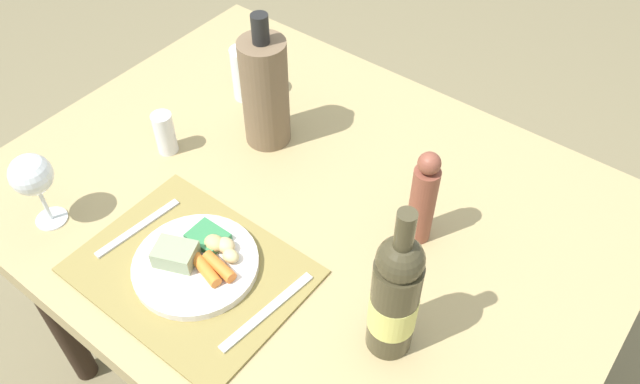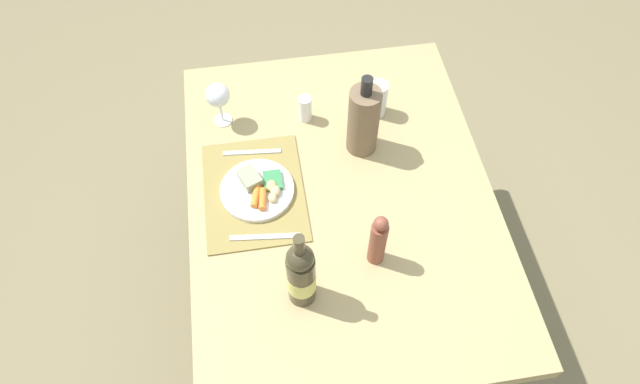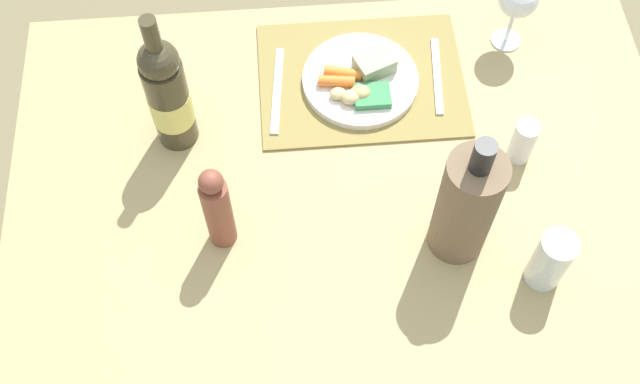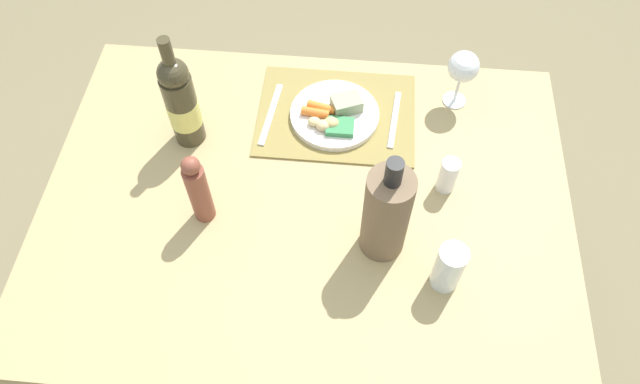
{
  "view_description": "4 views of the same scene",
  "coord_description": "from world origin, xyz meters",
  "px_view_note": "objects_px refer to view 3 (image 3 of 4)",
  "views": [
    {
      "loc": [
        0.55,
        -0.66,
        1.71
      ],
      "look_at": [
        0.06,
        -0.03,
        0.86
      ],
      "focal_mm": 35.25,
      "sensor_mm": 36.0,
      "label": 1
    },
    {
      "loc": [
        0.94,
        -0.21,
        2.24
      ],
      "look_at": [
        0.01,
        -0.07,
        0.82
      ],
      "focal_mm": 31.66,
      "sensor_mm": 36.0,
      "label": 2
    },
    {
      "loc": [
        0.11,
        0.69,
        2.03
      ],
      "look_at": [
        0.06,
        0.04,
        0.88
      ],
      "focal_mm": 43.99,
      "sensor_mm": 36.0,
      "label": 3
    },
    {
      "loc": [
        -0.1,
        0.73,
        1.95
      ],
      "look_at": [
        -0.03,
        0.01,
        0.82
      ],
      "focal_mm": 32.98,
      "sensor_mm": 36.0,
      "label": 4
    }
  ],
  "objects_px": {
    "knife": "(277,90)",
    "pepper_mill": "(217,209)",
    "wine_bottle": "(168,94)",
    "fork": "(437,76)",
    "water_tumbler": "(549,262)",
    "dining_table": "(347,219)",
    "salt_shaker": "(523,142)",
    "cooler_bottle": "(466,205)",
    "dinner_plate": "(361,80)"
  },
  "relations": [
    {
      "from": "pepper_mill",
      "to": "salt_shaker",
      "type": "relative_size",
      "value": 2.19
    },
    {
      "from": "dining_table",
      "to": "fork",
      "type": "height_order",
      "value": "fork"
    },
    {
      "from": "water_tumbler",
      "to": "dining_table",
      "type": "bearing_deg",
      "value": -29.45
    },
    {
      "from": "knife",
      "to": "wine_bottle",
      "type": "relative_size",
      "value": 0.65
    },
    {
      "from": "pepper_mill",
      "to": "water_tumbler",
      "type": "xyz_separation_m",
      "value": [
        -0.55,
        0.12,
        -0.05
      ]
    },
    {
      "from": "pepper_mill",
      "to": "wine_bottle",
      "type": "bearing_deg",
      "value": -69.95
    },
    {
      "from": "fork",
      "to": "water_tumbler",
      "type": "xyz_separation_m",
      "value": [
        -0.12,
        0.44,
        0.05
      ]
    },
    {
      "from": "cooler_bottle",
      "to": "pepper_mill",
      "type": "bearing_deg",
      "value": -5.5
    },
    {
      "from": "knife",
      "to": "wine_bottle",
      "type": "xyz_separation_m",
      "value": [
        0.19,
        0.08,
        0.12
      ]
    },
    {
      "from": "salt_shaker",
      "to": "water_tumbler",
      "type": "bearing_deg",
      "value": 88.05
    },
    {
      "from": "knife",
      "to": "cooler_bottle",
      "type": "height_order",
      "value": "cooler_bottle"
    },
    {
      "from": "dining_table",
      "to": "salt_shaker",
      "type": "distance_m",
      "value": 0.36
    },
    {
      "from": "salt_shaker",
      "to": "pepper_mill",
      "type": "bearing_deg",
      "value": 12.69
    },
    {
      "from": "dining_table",
      "to": "pepper_mill",
      "type": "xyz_separation_m",
      "value": [
        0.23,
        0.06,
        0.18
      ]
    },
    {
      "from": "dining_table",
      "to": "cooler_bottle",
      "type": "relative_size",
      "value": 4.07
    },
    {
      "from": "dining_table",
      "to": "cooler_bottle",
      "type": "height_order",
      "value": "cooler_bottle"
    },
    {
      "from": "dinner_plate",
      "to": "fork",
      "type": "height_order",
      "value": "dinner_plate"
    },
    {
      "from": "pepper_mill",
      "to": "cooler_bottle",
      "type": "relative_size",
      "value": 0.69
    },
    {
      "from": "dining_table",
      "to": "water_tumbler",
      "type": "bearing_deg",
      "value": 150.55
    },
    {
      "from": "pepper_mill",
      "to": "dinner_plate",
      "type": "bearing_deg",
      "value": -131.7
    },
    {
      "from": "dinner_plate",
      "to": "cooler_bottle",
      "type": "xyz_separation_m",
      "value": [
        -0.13,
        0.35,
        0.11
      ]
    },
    {
      "from": "knife",
      "to": "water_tumbler",
      "type": "xyz_separation_m",
      "value": [
        -0.43,
        0.43,
        0.05
      ]
    },
    {
      "from": "dinner_plate",
      "to": "wine_bottle",
      "type": "distance_m",
      "value": 0.38
    },
    {
      "from": "cooler_bottle",
      "to": "dinner_plate",
      "type": "bearing_deg",
      "value": -69.34
    },
    {
      "from": "wine_bottle",
      "to": "salt_shaker",
      "type": "relative_size",
      "value": 3.31
    },
    {
      "from": "dinner_plate",
      "to": "dining_table",
      "type": "bearing_deg",
      "value": 79.02
    },
    {
      "from": "cooler_bottle",
      "to": "fork",
      "type": "bearing_deg",
      "value": -93.53
    },
    {
      "from": "cooler_bottle",
      "to": "wine_bottle",
      "type": "relative_size",
      "value": 0.95
    },
    {
      "from": "water_tumbler",
      "to": "wine_bottle",
      "type": "xyz_separation_m",
      "value": [
        0.63,
        -0.34,
        0.07
      ]
    },
    {
      "from": "water_tumbler",
      "to": "wine_bottle",
      "type": "height_order",
      "value": "wine_bottle"
    },
    {
      "from": "fork",
      "to": "water_tumbler",
      "type": "distance_m",
      "value": 0.46
    },
    {
      "from": "knife",
      "to": "water_tumbler",
      "type": "distance_m",
      "value": 0.61
    },
    {
      "from": "pepper_mill",
      "to": "water_tumbler",
      "type": "relative_size",
      "value": 1.64
    },
    {
      "from": "dinner_plate",
      "to": "knife",
      "type": "relative_size",
      "value": 1.1
    },
    {
      "from": "dining_table",
      "to": "cooler_bottle",
      "type": "distance_m",
      "value": 0.29
    },
    {
      "from": "pepper_mill",
      "to": "wine_bottle",
      "type": "xyz_separation_m",
      "value": [
        0.08,
        -0.22,
        0.03
      ]
    },
    {
      "from": "wine_bottle",
      "to": "salt_shaker",
      "type": "distance_m",
      "value": 0.65
    },
    {
      "from": "water_tumbler",
      "to": "fork",
      "type": "bearing_deg",
      "value": -75.23
    },
    {
      "from": "fork",
      "to": "salt_shaker",
      "type": "height_order",
      "value": "salt_shaker"
    },
    {
      "from": "wine_bottle",
      "to": "salt_shaker",
      "type": "xyz_separation_m",
      "value": [
        -0.64,
        0.1,
        -0.08
      ]
    },
    {
      "from": "fork",
      "to": "cooler_bottle",
      "type": "bearing_deg",
      "value": 91.83
    },
    {
      "from": "wine_bottle",
      "to": "knife",
      "type": "bearing_deg",
      "value": -156.51
    },
    {
      "from": "fork",
      "to": "cooler_bottle",
      "type": "relative_size",
      "value": 0.61
    },
    {
      "from": "water_tumbler",
      "to": "wine_bottle",
      "type": "bearing_deg",
      "value": -28.7
    },
    {
      "from": "dinner_plate",
      "to": "salt_shaker",
      "type": "relative_size",
      "value": 2.36
    },
    {
      "from": "knife",
      "to": "pepper_mill",
      "type": "distance_m",
      "value": 0.34
    },
    {
      "from": "pepper_mill",
      "to": "salt_shaker",
      "type": "bearing_deg",
      "value": -167.31
    },
    {
      "from": "knife",
      "to": "pepper_mill",
      "type": "height_order",
      "value": "pepper_mill"
    },
    {
      "from": "fork",
      "to": "cooler_bottle",
      "type": "xyz_separation_m",
      "value": [
        0.02,
        0.36,
        0.12
      ]
    },
    {
      "from": "dinner_plate",
      "to": "salt_shaker",
      "type": "bearing_deg",
      "value": 146.23
    }
  ]
}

